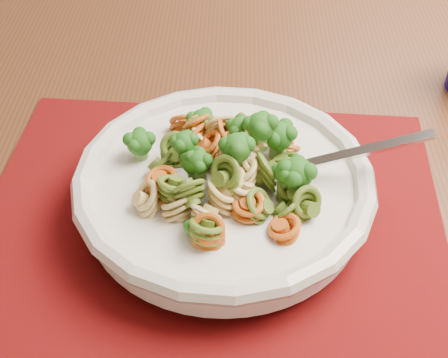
# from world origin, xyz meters

# --- Properties ---
(dining_table) EXTENTS (1.40, 1.07, 0.74)m
(dining_table) POSITION_xyz_m (-0.50, -0.55, 0.63)
(dining_table) COLOR #572918
(dining_table) RESTS_ON ground
(placemat) EXTENTS (0.47, 0.39, 0.00)m
(placemat) POSITION_xyz_m (-0.48, -0.71, 0.75)
(placemat) COLOR #600B04
(placemat) RESTS_ON dining_table
(pasta_bowl) EXTENTS (0.27, 0.27, 0.05)m
(pasta_bowl) POSITION_xyz_m (-0.47, -0.70, 0.78)
(pasta_bowl) COLOR silver
(pasta_bowl) RESTS_ON placemat
(pasta_broccoli_heap) EXTENTS (0.23, 0.23, 0.06)m
(pasta_broccoli_heap) POSITION_xyz_m (-0.47, -0.70, 0.79)
(pasta_broccoli_heap) COLOR #DDBD6D
(pasta_broccoli_heap) RESTS_ON pasta_bowl
(fork) EXTENTS (0.18, 0.06, 0.08)m
(fork) POSITION_xyz_m (-0.43, -0.68, 0.79)
(fork) COLOR silver
(fork) RESTS_ON pasta_bowl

